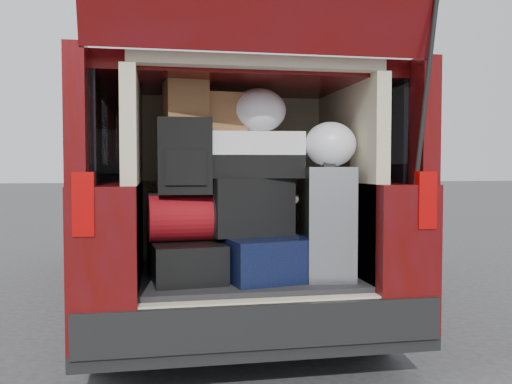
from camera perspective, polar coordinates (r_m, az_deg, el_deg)
ground at (r=3.23m, az=-0.33°, el=-19.05°), size 80.00×80.00×0.00m
minivan at (r=4.84m, az=-4.14°, el=-0.71°), size 1.90×5.35×2.77m
load_floor at (r=3.39m, az=-1.16°, el=-13.04°), size 1.24×1.05×0.55m
black_hardshell at (r=3.16m, az=-7.39°, el=-7.12°), size 0.44×0.58×0.22m
navy_hardshell at (r=3.17m, az=0.54°, el=-6.81°), size 0.55×0.63×0.24m
silver_roller at (r=3.19m, az=7.41°, el=-3.16°), size 0.32×0.46×0.64m
red_duffel at (r=3.15m, az=-7.45°, el=-2.67°), size 0.44×0.30×0.27m
black_soft_case at (r=3.19m, az=-0.65°, el=-1.53°), size 0.50×0.35×0.34m
backpack at (r=3.08m, az=-7.46°, el=3.75°), size 0.31×0.20×0.43m
twotone_duffel at (r=3.21m, az=-0.53°, el=3.88°), size 0.61×0.35×0.27m
grocery_sack_lower at (r=3.14m, az=-7.42°, el=9.57°), size 0.26×0.22×0.21m
grocery_sack_upper at (r=3.22m, az=-3.33°, el=8.29°), size 0.25×0.21×0.23m
plastic_bag_center at (r=3.23m, az=0.28°, el=8.56°), size 0.36×0.34×0.26m
plastic_bag_right at (r=3.15m, az=7.83°, el=4.98°), size 0.32×0.31×0.26m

